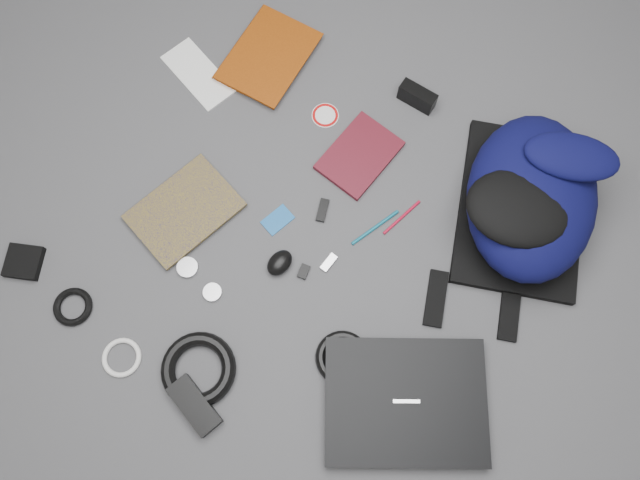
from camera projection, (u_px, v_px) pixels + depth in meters
The scene contains 24 objects.
ground at pixel (320, 242), 1.56m from camera, with size 4.00×4.00×0.00m, color #4F4F51.
backpack at pixel (531, 197), 1.49m from camera, with size 0.33×0.48×0.20m, color black, non-canonical shape.
laptop at pixel (405, 402), 1.43m from camera, with size 0.37×0.29×0.04m, color black.
textbook_red at pixel (238, 41), 1.72m from camera, with size 0.20×0.26×0.03m, color #7B2F07.
comic_book at pixel (162, 185), 1.60m from camera, with size 0.19×0.26×0.02m, color #AF930C.
envelope at pixel (198, 74), 1.70m from camera, with size 0.22×0.10×0.00m, color white.
dvd_case at pixel (359, 155), 1.62m from camera, with size 0.15×0.21×0.02m, color #450D16.
compact_camera at pixel (417, 97), 1.65m from camera, with size 0.10×0.04×0.06m, color black.
sticker_disc at pixel (325, 115), 1.67m from camera, with size 0.07×0.07×0.00m, color white.
pen_teal at pixel (375, 227), 1.57m from camera, with size 0.01×0.01×0.15m, color #0D6079.
pen_red at pixel (402, 217), 1.58m from camera, with size 0.01×0.01×0.13m, color #B10D29.
id_badge at pixel (278, 220), 1.58m from camera, with size 0.05×0.08×0.00m, color #155BA4.
usb_black at pixel (323, 210), 1.58m from camera, with size 0.02×0.06×0.01m, color black.
usb_silver at pixel (329, 263), 1.54m from camera, with size 0.02×0.05×0.01m, color silver.
key_fob at pixel (304, 272), 1.54m from camera, with size 0.02×0.04×0.01m, color black.
mouse at pixel (280, 263), 1.53m from camera, with size 0.05×0.07×0.04m, color black.
headphone_left at pixel (188, 268), 1.54m from camera, with size 0.05×0.05×0.01m, color silver.
headphone_right at pixel (212, 292), 1.52m from camera, with size 0.05×0.05×0.01m, color #A6A5A8.
cable_coil at pixel (342, 358), 1.47m from camera, with size 0.13×0.13×0.02m, color black.
power_brick at pixel (195, 405), 1.43m from camera, with size 0.14×0.06×0.03m, color black.
power_cord_coil at pixel (198, 369), 1.46m from camera, with size 0.18×0.18×0.03m, color black.
pouch at pixel (24, 262), 1.54m from camera, with size 0.08×0.08×0.02m, color black.
earbud_coil at pixel (73, 307), 1.51m from camera, with size 0.10×0.10×0.02m, color black.
white_cable_coil at pixel (122, 358), 1.47m from camera, with size 0.09×0.09×0.01m, color white.
Camera 1 is at (0.22, -0.39, 1.50)m, focal length 35.00 mm.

